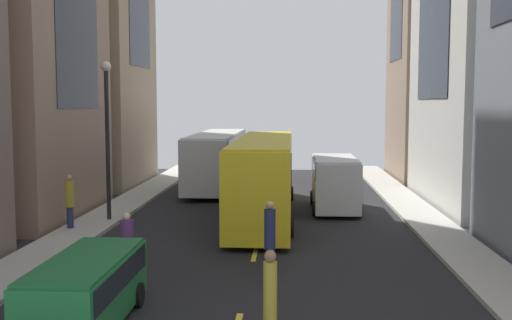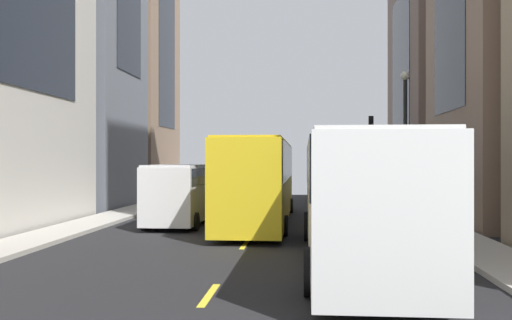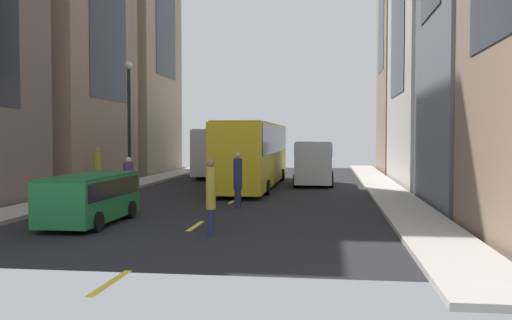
{
  "view_description": "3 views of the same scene",
  "coord_description": "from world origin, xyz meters",
  "px_view_note": "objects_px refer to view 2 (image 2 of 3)",
  "views": [
    {
      "loc": [
        1.25,
        -27.66,
        5.18
      ],
      "look_at": [
        -0.51,
        2.46,
        2.39
      ],
      "focal_mm": 43.04,
      "sensor_mm": 36.0,
      "label": 1
    },
    {
      "loc": [
        -1.95,
        25.55,
        2.77
      ],
      "look_at": [
        0.08,
        1.73,
        2.78
      ],
      "focal_mm": 40.0,
      "sensor_mm": 36.0,
      "label": 2
    },
    {
      "loc": [
        4.22,
        -31.35,
        2.85
      ],
      "look_at": [
        0.1,
        0.11,
        1.53
      ],
      "focal_mm": 39.37,
      "sensor_mm": 36.0,
      "label": 3
    }
  ],
  "objects_px": {
    "pedestrian_crossing_mid": "(266,182)",
    "pedestrian_waiting_curb": "(329,187)",
    "pedestrian_crossing_near": "(263,186)",
    "city_bus_white": "(356,188)",
    "streetcar_yellow": "(261,175)",
    "pedestrian_walking_far": "(419,189)",
    "delivery_van_white": "(179,190)",
    "traffic_light_near_corner": "(371,141)",
    "car_green_0": "(327,186)"
  },
  "relations": [
    {
      "from": "pedestrian_waiting_curb",
      "to": "traffic_light_near_corner",
      "type": "xyz_separation_m",
      "value": [
        -3.11,
        -4.14,
        3.04
      ]
    },
    {
      "from": "pedestrian_crossing_near",
      "to": "pedestrian_walking_far",
      "type": "distance_m",
      "value": 10.0
    },
    {
      "from": "car_green_0",
      "to": "pedestrian_waiting_curb",
      "type": "distance_m",
      "value": 3.44
    },
    {
      "from": "delivery_van_white",
      "to": "pedestrian_crossing_near",
      "type": "height_order",
      "value": "delivery_van_white"
    },
    {
      "from": "pedestrian_walking_far",
      "to": "pedestrian_waiting_curb",
      "type": "distance_m",
      "value": 8.1
    },
    {
      "from": "delivery_van_white",
      "to": "city_bus_white",
      "type": "bearing_deg",
      "value": 129.57
    },
    {
      "from": "delivery_van_white",
      "to": "car_green_0",
      "type": "distance_m",
      "value": 17.3
    },
    {
      "from": "pedestrian_walking_far",
      "to": "traffic_light_near_corner",
      "type": "distance_m",
      "value": 11.46
    },
    {
      "from": "pedestrian_crossing_mid",
      "to": "pedestrian_walking_far",
      "type": "height_order",
      "value": "pedestrian_walking_far"
    },
    {
      "from": "delivery_van_white",
      "to": "pedestrian_walking_far",
      "type": "bearing_deg",
      "value": -153.33
    },
    {
      "from": "pedestrian_crossing_near",
      "to": "pedestrian_waiting_curb",
      "type": "bearing_deg",
      "value": -1.96
    },
    {
      "from": "car_green_0",
      "to": "pedestrian_waiting_curb",
      "type": "xyz_separation_m",
      "value": [
        0.03,
        3.44,
        0.13
      ]
    },
    {
      "from": "pedestrian_walking_far",
      "to": "pedestrian_crossing_mid",
      "type": "bearing_deg",
      "value": -160.33
    },
    {
      "from": "streetcar_yellow",
      "to": "pedestrian_crossing_near",
      "type": "distance_m",
      "value": 9.64
    },
    {
      "from": "pedestrian_crossing_near",
      "to": "city_bus_white",
      "type": "bearing_deg",
      "value": -98.24
    },
    {
      "from": "delivery_van_white",
      "to": "pedestrian_walking_far",
      "type": "distance_m",
      "value": 12.34
    },
    {
      "from": "city_bus_white",
      "to": "pedestrian_waiting_curb",
      "type": "xyz_separation_m",
      "value": [
        -0.13,
        -20.53,
        -0.93
      ]
    },
    {
      "from": "pedestrian_waiting_curb",
      "to": "streetcar_yellow",
      "type": "bearing_deg",
      "value": -66.92
    },
    {
      "from": "pedestrian_crossing_near",
      "to": "pedestrian_waiting_curb",
      "type": "distance_m",
      "value": 4.27
    },
    {
      "from": "streetcar_yellow",
      "to": "delivery_van_white",
      "type": "height_order",
      "value": "streetcar_yellow"
    },
    {
      "from": "streetcar_yellow",
      "to": "pedestrian_walking_far",
      "type": "distance_m",
      "value": 8.69
    },
    {
      "from": "pedestrian_crossing_mid",
      "to": "pedestrian_crossing_near",
      "type": "relative_size",
      "value": 1.0
    },
    {
      "from": "pedestrian_crossing_near",
      "to": "pedestrian_waiting_curb",
      "type": "xyz_separation_m",
      "value": [
        -4.06,
        -1.31,
        -0.09
      ]
    },
    {
      "from": "streetcar_yellow",
      "to": "pedestrian_walking_far",
      "type": "xyz_separation_m",
      "value": [
        -7.69,
        -3.97,
        -0.82
      ]
    },
    {
      "from": "streetcar_yellow",
      "to": "delivery_van_white",
      "type": "bearing_deg",
      "value": 25.2
    },
    {
      "from": "delivery_van_white",
      "to": "car_green_0",
      "type": "relative_size",
      "value": 1.15
    },
    {
      "from": "delivery_van_white",
      "to": "pedestrian_waiting_curb",
      "type": "distance_m",
      "value": 14.2
    },
    {
      "from": "delivery_van_white",
      "to": "traffic_light_near_corner",
      "type": "xyz_separation_m",
      "value": [
        -9.92,
        -16.59,
        2.61
      ]
    },
    {
      "from": "pedestrian_crossing_near",
      "to": "pedestrian_waiting_curb",
      "type": "height_order",
      "value": "pedestrian_crossing_near"
    },
    {
      "from": "pedestrian_walking_far",
      "to": "pedestrian_waiting_curb",
      "type": "relative_size",
      "value": 1.05
    },
    {
      "from": "delivery_van_white",
      "to": "pedestrian_waiting_curb",
      "type": "relative_size",
      "value": 2.54
    },
    {
      "from": "traffic_light_near_corner",
      "to": "city_bus_white",
      "type": "bearing_deg",
      "value": 82.52
    },
    {
      "from": "city_bus_white",
      "to": "traffic_light_near_corner",
      "type": "relative_size",
      "value": 2.24
    },
    {
      "from": "pedestrian_crossing_mid",
      "to": "streetcar_yellow",
      "type": "bearing_deg",
      "value": -112.16
    },
    {
      "from": "pedestrian_crossing_near",
      "to": "traffic_light_near_corner",
      "type": "xyz_separation_m",
      "value": [
        -7.17,
        -5.45,
        2.95
      ]
    },
    {
      "from": "pedestrian_crossing_mid",
      "to": "pedestrian_crossing_near",
      "type": "xyz_separation_m",
      "value": [
        -0.23,
        6.22,
        -0.04
      ]
    },
    {
      "from": "pedestrian_crossing_near",
      "to": "pedestrian_walking_far",
      "type": "relative_size",
      "value": 1.02
    },
    {
      "from": "pedestrian_waiting_curb",
      "to": "traffic_light_near_corner",
      "type": "distance_m",
      "value": 6.01
    },
    {
      "from": "delivery_van_white",
      "to": "pedestrian_crossing_mid",
      "type": "distance_m",
      "value": 17.55
    },
    {
      "from": "city_bus_white",
      "to": "car_green_0",
      "type": "relative_size",
      "value": 2.78
    },
    {
      "from": "streetcar_yellow",
      "to": "pedestrian_crossing_mid",
      "type": "xyz_separation_m",
      "value": [
        0.83,
        -15.79,
        -0.92
      ]
    },
    {
      "from": "streetcar_yellow",
      "to": "pedestrian_crossing_mid",
      "type": "bearing_deg",
      "value": -87.0
    },
    {
      "from": "pedestrian_crossing_mid",
      "to": "pedestrian_waiting_curb",
      "type": "distance_m",
      "value": 6.52
    },
    {
      "from": "pedestrian_crossing_near",
      "to": "pedestrian_walking_far",
      "type": "bearing_deg",
      "value": -53.89
    },
    {
      "from": "pedestrian_walking_far",
      "to": "traffic_light_near_corner",
      "type": "bearing_deg",
      "value": 169.67
    },
    {
      "from": "pedestrian_walking_far",
      "to": "city_bus_white",
      "type": "bearing_deg",
      "value": -33.81
    },
    {
      "from": "car_green_0",
      "to": "pedestrian_walking_far",
      "type": "xyz_separation_m",
      "value": [
        -4.2,
        10.35,
        0.35
      ]
    },
    {
      "from": "car_green_0",
      "to": "pedestrian_crossing_mid",
      "type": "relative_size",
      "value": 2.06
    },
    {
      "from": "pedestrian_crossing_mid",
      "to": "pedestrian_walking_far",
      "type": "bearing_deg",
      "value": -79.41
    },
    {
      "from": "city_bus_white",
      "to": "streetcar_yellow",
      "type": "height_order",
      "value": "streetcar_yellow"
    }
  ]
}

